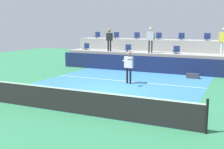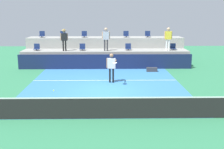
{
  "view_description": "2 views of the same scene",
  "coord_description": "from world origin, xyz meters",
  "px_view_note": "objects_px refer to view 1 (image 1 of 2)",
  "views": [
    {
      "loc": [
        6.05,
        -12.45,
        3.19
      ],
      "look_at": [
        0.54,
        -0.59,
        0.91
      ],
      "focal_mm": 45.62,
      "sensor_mm": 36.0,
      "label": 1
    },
    {
      "loc": [
        0.12,
        -14.58,
        4.26
      ],
      "look_at": [
        0.38,
        -0.48,
        1.04
      ],
      "focal_mm": 44.67,
      "sensor_mm": 36.0,
      "label": 2
    }
  ],
  "objects_px": {
    "stadium_chair_upper_left": "(116,36)",
    "stadium_chair_upper_mid_left": "(137,36)",
    "spectator_with_hat": "(109,38)",
    "stadium_chair_upper_center": "(159,37)",
    "stadium_chair_upper_right": "(207,37)",
    "stadium_chair_lower_left": "(128,49)",
    "stadium_chair_upper_far_left": "(97,36)",
    "spectator_in_grey": "(224,39)",
    "stadium_chair_upper_mid_right": "(181,37)",
    "spectator_leaning_on_rail": "(151,38)",
    "tennis_ball": "(41,80)",
    "stadium_chair_lower_far_left": "(86,47)",
    "stadium_chair_lower_right": "(176,50)",
    "equipment_bag": "(193,76)",
    "tennis_player": "(129,64)"
  },
  "relations": [
    {
      "from": "stadium_chair_lower_left",
      "to": "spectator_leaning_on_rail",
      "type": "height_order",
      "value": "spectator_leaning_on_rail"
    },
    {
      "from": "stadium_chair_upper_far_left",
      "to": "spectator_in_grey",
      "type": "height_order",
      "value": "spectator_in_grey"
    },
    {
      "from": "stadium_chair_upper_center",
      "to": "spectator_with_hat",
      "type": "height_order",
      "value": "spectator_with_hat"
    },
    {
      "from": "tennis_ball",
      "to": "spectator_leaning_on_rail",
      "type": "bearing_deg",
      "value": 75.14
    },
    {
      "from": "stadium_chair_lower_left",
      "to": "stadium_chair_upper_mid_left",
      "type": "relative_size",
      "value": 1.0
    },
    {
      "from": "stadium_chair_lower_left",
      "to": "stadium_chair_upper_right",
      "type": "distance_m",
      "value": 5.74
    },
    {
      "from": "stadium_chair_lower_far_left",
      "to": "spectator_with_hat",
      "type": "xyz_separation_m",
      "value": [
        2.23,
        -0.38,
        0.8
      ]
    },
    {
      "from": "tennis_player",
      "to": "spectator_leaning_on_rail",
      "type": "relative_size",
      "value": 1.01
    },
    {
      "from": "stadium_chair_lower_right",
      "to": "equipment_bag",
      "type": "relative_size",
      "value": 0.68
    },
    {
      "from": "stadium_chair_upper_far_left",
      "to": "stadium_chair_upper_mid_left",
      "type": "distance_m",
      "value": 3.55
    },
    {
      "from": "stadium_chair_upper_mid_right",
      "to": "spectator_leaning_on_rail",
      "type": "xyz_separation_m",
      "value": [
        -1.69,
        -2.18,
        0.01
      ]
    },
    {
      "from": "stadium_chair_lower_right",
      "to": "tennis_ball",
      "type": "distance_m",
      "value": 10.33
    },
    {
      "from": "stadium_chair_upper_left",
      "to": "tennis_player",
      "type": "xyz_separation_m",
      "value": [
        3.98,
        -7.18,
        -1.21
      ]
    },
    {
      "from": "stadium_chair_lower_left",
      "to": "spectator_with_hat",
      "type": "relative_size",
      "value": 0.31
    },
    {
      "from": "stadium_chair_lower_left",
      "to": "spectator_in_grey",
      "type": "relative_size",
      "value": 0.29
    },
    {
      "from": "equipment_bag",
      "to": "spectator_with_hat",
      "type": "bearing_deg",
      "value": 163.83
    },
    {
      "from": "stadium_chair_upper_left",
      "to": "equipment_bag",
      "type": "bearing_deg",
      "value": -30.4
    },
    {
      "from": "stadium_chair_upper_center",
      "to": "stadium_chair_lower_far_left",
      "type": "bearing_deg",
      "value": -161.53
    },
    {
      "from": "stadium_chair_lower_left",
      "to": "tennis_ball",
      "type": "distance_m",
      "value": 9.47
    },
    {
      "from": "stadium_chair_upper_mid_left",
      "to": "stadium_chair_upper_right",
      "type": "height_order",
      "value": "same"
    },
    {
      "from": "stadium_chair_lower_right",
      "to": "stadium_chair_upper_left",
      "type": "xyz_separation_m",
      "value": [
        -5.38,
        1.8,
        0.85
      ]
    },
    {
      "from": "equipment_bag",
      "to": "stadium_chair_upper_right",
      "type": "bearing_deg",
      "value": 86.82
    },
    {
      "from": "stadium_chair_upper_left",
      "to": "spectator_with_hat",
      "type": "bearing_deg",
      "value": -78.71
    },
    {
      "from": "spectator_leaning_on_rail",
      "to": "stadium_chair_upper_far_left",
      "type": "bearing_deg",
      "value": 157.91
    },
    {
      "from": "stadium_chair_upper_mid_left",
      "to": "tennis_player",
      "type": "relative_size",
      "value": 0.29
    },
    {
      "from": "stadium_chair_upper_mid_left",
      "to": "tennis_ball",
      "type": "xyz_separation_m",
      "value": [
        -0.56,
        -11.23,
        -1.63
      ]
    },
    {
      "from": "stadium_chair_upper_right",
      "to": "spectator_leaning_on_rail",
      "type": "height_order",
      "value": "spectator_leaning_on_rail"
    },
    {
      "from": "stadium_chair_lower_far_left",
      "to": "spectator_in_grey",
      "type": "bearing_deg",
      "value": -2.15
    },
    {
      "from": "stadium_chair_upper_mid_left",
      "to": "spectator_in_grey",
      "type": "bearing_deg",
      "value": -18.25
    },
    {
      "from": "stadium_chair_upper_mid_right",
      "to": "tennis_player",
      "type": "xyz_separation_m",
      "value": [
        -1.35,
        -7.18,
        -1.21
      ]
    },
    {
      "from": "spectator_with_hat",
      "to": "tennis_ball",
      "type": "height_order",
      "value": "spectator_with_hat"
    },
    {
      "from": "stadium_chair_upper_center",
      "to": "stadium_chair_upper_right",
      "type": "relative_size",
      "value": 1.0
    },
    {
      "from": "stadium_chair_upper_mid_left",
      "to": "stadium_chair_upper_mid_right",
      "type": "relative_size",
      "value": 1.0
    },
    {
      "from": "stadium_chair_lower_right",
      "to": "spectator_with_hat",
      "type": "xyz_separation_m",
      "value": [
        -4.95,
        -0.38,
        0.8
      ]
    },
    {
      "from": "stadium_chair_lower_left",
      "to": "stadium_chair_lower_right",
      "type": "bearing_deg",
      "value": 0.0
    },
    {
      "from": "stadium_chair_lower_far_left",
      "to": "stadium_chair_lower_right",
      "type": "distance_m",
      "value": 7.18
    },
    {
      "from": "stadium_chair_upper_center",
      "to": "spectator_with_hat",
      "type": "distance_m",
      "value": 3.84
    },
    {
      "from": "stadium_chair_lower_far_left",
      "to": "stadium_chair_lower_left",
      "type": "relative_size",
      "value": 1.0
    },
    {
      "from": "stadium_chair_upper_left",
      "to": "stadium_chair_upper_mid_left",
      "type": "bearing_deg",
      "value": 0.0
    },
    {
      "from": "stadium_chair_upper_right",
      "to": "tennis_ball",
      "type": "distance_m",
      "value": 12.8
    },
    {
      "from": "stadium_chair_upper_mid_right",
      "to": "spectator_with_hat",
      "type": "xyz_separation_m",
      "value": [
        -4.89,
        -2.18,
        -0.05
      ]
    },
    {
      "from": "stadium_chair_upper_mid_left",
      "to": "tennis_ball",
      "type": "distance_m",
      "value": 11.36
    },
    {
      "from": "spectator_with_hat",
      "to": "spectator_in_grey",
      "type": "bearing_deg",
      "value": 0.0
    },
    {
      "from": "stadium_chair_lower_right",
      "to": "spectator_with_hat",
      "type": "height_order",
      "value": "spectator_with_hat"
    },
    {
      "from": "stadium_chair_upper_center",
      "to": "stadium_chair_upper_mid_right",
      "type": "distance_m",
      "value": 1.74
    },
    {
      "from": "stadium_chair_upper_center",
      "to": "stadium_chair_lower_left",
      "type": "bearing_deg",
      "value": -135.25
    },
    {
      "from": "stadium_chair_upper_mid_left",
      "to": "spectator_with_hat",
      "type": "relative_size",
      "value": 0.31
    },
    {
      "from": "stadium_chair_lower_far_left",
      "to": "stadium_chair_upper_left",
      "type": "bearing_deg",
      "value": 45.02
    },
    {
      "from": "stadium_chair_lower_left",
      "to": "tennis_ball",
      "type": "xyz_separation_m",
      "value": [
        -0.54,
        -9.43,
        -0.78
      ]
    },
    {
      "from": "stadium_chair_upper_mid_right",
      "to": "tennis_player",
      "type": "relative_size",
      "value": 0.29
    }
  ]
}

